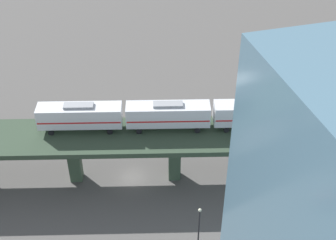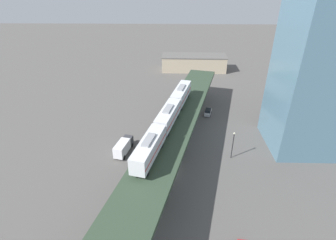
{
  "view_description": "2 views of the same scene",
  "coord_description": "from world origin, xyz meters",
  "px_view_note": "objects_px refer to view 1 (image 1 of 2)",
  "views": [
    {
      "loc": [
        51.94,
        -8.75,
        50.69
      ],
      "look_at": [
        -0.0,
        5.73,
        9.94
      ],
      "focal_mm": 50.0,
      "sensor_mm": 36.0,
      "label": 1
    },
    {
      "loc": [
        1.28,
        -44.51,
        37.74
      ],
      "look_at": [
        -0.0,
        5.73,
        9.94
      ],
      "focal_mm": 28.0,
      "sensor_mm": 36.0,
      "label": 2
    }
  ],
  "objects_px": {
    "subway_train": "(168,114)",
    "delivery_truck": "(159,120)",
    "street_lamp": "(199,224)",
    "street_car_silver": "(332,191)"
  },
  "relations": [
    {
      "from": "delivery_truck",
      "to": "street_car_silver",
      "type": "bearing_deg",
      "value": 42.19
    },
    {
      "from": "subway_train",
      "to": "delivery_truck",
      "type": "xyz_separation_m",
      "value": [
        -10.74,
        1.33,
        -9.21
      ]
    },
    {
      "from": "delivery_truck",
      "to": "street_lamp",
      "type": "bearing_deg",
      "value": -3.02
    },
    {
      "from": "subway_train",
      "to": "street_lamp",
      "type": "bearing_deg",
      "value": -0.1
    },
    {
      "from": "street_car_silver",
      "to": "street_lamp",
      "type": "relative_size",
      "value": 0.68
    },
    {
      "from": "subway_train",
      "to": "delivery_truck",
      "type": "bearing_deg",
      "value": 172.96
    },
    {
      "from": "subway_train",
      "to": "street_car_silver",
      "type": "height_order",
      "value": "subway_train"
    },
    {
      "from": "street_car_silver",
      "to": "street_lamp",
      "type": "height_order",
      "value": "street_lamp"
    },
    {
      "from": "subway_train",
      "to": "delivery_truck",
      "type": "height_order",
      "value": "subway_train"
    },
    {
      "from": "street_car_silver",
      "to": "delivery_truck",
      "type": "bearing_deg",
      "value": -137.81
    }
  ]
}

